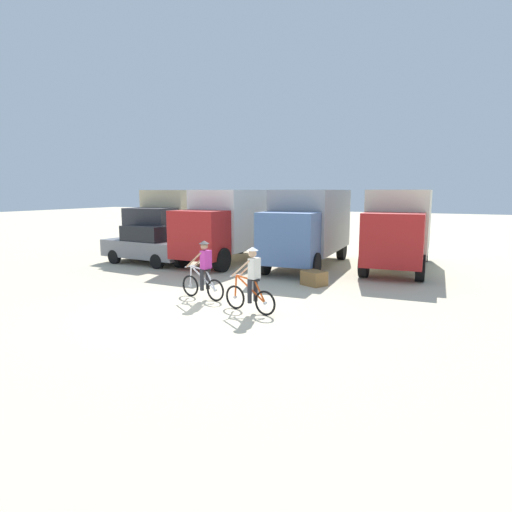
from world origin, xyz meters
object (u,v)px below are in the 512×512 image
box_truck_grey_hauler (309,224)px  cyclist_orange_shirt (204,272)px  supply_crate (314,278)px  box_truck_cream_rv (399,225)px  sedan_parked (148,245)px  box_truck_white_box (234,222)px  box_truck_tan_camper (182,218)px  cyclist_cowboy_hat (251,282)px

box_truck_grey_hauler → cyclist_orange_shirt: bearing=-97.5°
box_truck_grey_hauler → supply_crate: 4.41m
box_truck_cream_rv → sedan_parked: box_truck_cream_rv is taller
box_truck_white_box → supply_crate: box_truck_white_box is taller
box_truck_cream_rv → supply_crate: box_truck_cream_rv is taller
box_truck_tan_camper → box_truck_white_box: size_ratio=1.01×
box_truck_tan_camper → sedan_parked: (0.76, -3.79, -0.99)m
box_truck_white_box → supply_crate: 6.47m
box_truck_white_box → box_truck_cream_rv: (7.32, 1.41, 0.00)m
sedan_parked → cyclist_orange_shirt: bearing=-37.6°
box_truck_grey_hauler → box_truck_cream_rv: bearing=17.8°
box_truck_white_box → cyclist_orange_shirt: size_ratio=3.75×
box_truck_white_box → sedan_parked: 4.10m
box_truck_white_box → cyclist_orange_shirt: (2.69, -6.93, -1.03)m
box_truck_grey_hauler → supply_crate: box_truck_grey_hauler is taller
box_truck_tan_camper → box_truck_grey_hauler: 7.64m
cyclist_cowboy_hat → box_truck_cream_rv: bearing=73.7°
cyclist_orange_shirt → cyclist_cowboy_hat: 2.10m
cyclist_orange_shirt → cyclist_cowboy_hat: bearing=-19.9°
box_truck_cream_rv → cyclist_orange_shirt: (-4.62, -8.34, -1.03)m
box_truck_grey_hauler → cyclist_orange_shirt: (-0.94, -7.16, -1.03)m
box_truck_white_box → box_truck_tan_camper: bearing=160.8°
box_truck_tan_camper → box_truck_white_box: (3.92, -1.37, 0.00)m
box_truck_tan_camper → box_truck_cream_rv: size_ratio=1.00×
box_truck_cream_rv → sedan_parked: 11.20m
box_truck_tan_camper → box_truck_cream_rv: 11.24m
box_truck_tan_camper → box_truck_grey_hauler: (7.56, -1.13, 0.00)m
box_truck_tan_camper → box_truck_white_box: bearing=-19.2°
box_truck_tan_camper → box_truck_white_box: same height
box_truck_tan_camper → supply_crate: bearing=-28.6°
box_truck_white_box → cyclist_cowboy_hat: 9.02m
cyclist_cowboy_hat → box_truck_grey_hauler: bearing=97.5°
cyclist_orange_shirt → cyclist_cowboy_hat: (1.98, -0.71, 0.00)m
box_truck_cream_rv → cyclist_orange_shirt: bearing=-119.0°
cyclist_cowboy_hat → supply_crate: cyclist_cowboy_hat is taller
sedan_parked → supply_crate: (8.30, -1.15, -0.63)m
box_truck_grey_hauler → cyclist_cowboy_hat: box_truck_grey_hauler is taller
box_truck_grey_hauler → cyclist_orange_shirt: size_ratio=3.76×
cyclist_orange_shirt → box_truck_cream_rv: bearing=61.0°
cyclist_cowboy_hat → box_truck_tan_camper: bearing=133.6°
box_truck_tan_camper → cyclist_orange_shirt: 10.66m
supply_crate → cyclist_orange_shirt: bearing=-126.1°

